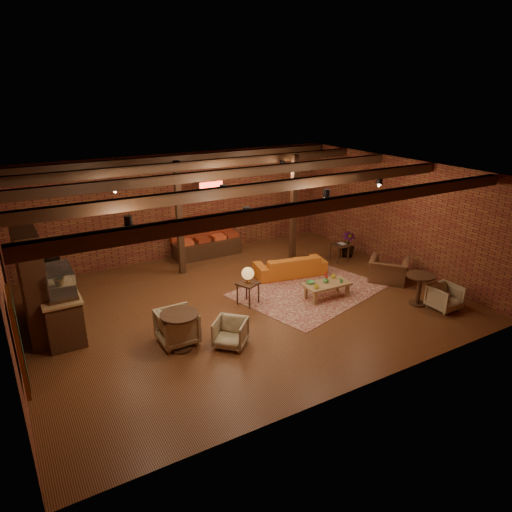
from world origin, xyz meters
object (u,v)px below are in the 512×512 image
coffee_table (326,285)px  side_table_book (340,246)px  armchair_right (389,266)px  armchair_a (177,325)px  round_table_right (420,285)px  armchair_b (230,332)px  side_table_lamp (248,276)px  armchair_far (445,296)px  plant_tall (350,220)px  sofa (290,265)px  round_table_left (180,325)px

coffee_table → side_table_book: 2.72m
armchair_right → armchair_a: bearing=52.4°
round_table_right → armchair_b: bearing=173.0°
side_table_lamp → armchair_a: size_ratio=1.22×
armchair_a → side_table_book: armchair_a is taller
side_table_lamp → armchair_far: side_table_lamp is taller
coffee_table → plant_tall: plant_tall is taller
coffee_table → plant_tall: bearing=39.8°
round_table_right → armchair_far: (0.36, -0.48, -0.19)m
sofa → side_table_book: sofa is taller
armchair_a → armchair_b: 1.12m
armchair_a → side_table_book: 6.32m
sofa → plant_tall: 2.59m
armchair_b → sofa: bearing=83.1°
coffee_table → armchair_far: bearing=-42.3°
side_table_lamp → side_table_book: (3.84, 1.18, -0.24)m
armchair_a → armchair_right: 6.14m
round_table_left → round_table_right: round_table_left is taller
plant_tall → armchair_a: bearing=-161.2°
sofa → side_table_lamp: side_table_lamp is taller
coffee_table → armchair_far: 2.82m
coffee_table → plant_tall: 3.30m
coffee_table → armchair_b: size_ratio=1.86×
round_table_left → armchair_far: size_ratio=1.21×
coffee_table → armchair_far: size_ratio=1.80×
sofa → armchair_far: (2.03, -3.60, 0.04)m
round_table_left → armchair_b: bearing=-22.2°
sofa → coffee_table: coffee_table is taller
round_table_left → armchair_a: size_ratio=1.02×
armchair_b → armchair_far: (5.20, -1.08, 0.01)m
armchair_b → armchair_right: armchair_right is taller
side_table_lamp → armchair_a: (-2.14, -0.85, -0.34)m
side_table_book → plant_tall: bearing=19.8°
round_table_left → armchair_far: (6.14, -1.46, -0.21)m
armchair_right → side_table_book: bearing=-34.2°
armchair_b → armchair_far: bearing=33.0°
armchair_a → armchair_b: armchair_a is taller
armchair_b → armchair_right: 5.30m
sofa → round_table_left: bearing=38.3°
armchair_right → round_table_left: bearing=55.0°
side_table_lamp → plant_tall: bearing=17.4°
armchair_b → side_table_book: size_ratio=1.16×
round_table_right → plant_tall: 3.60m
round_table_right → sofa: bearing=118.3°
coffee_table → sofa: bearing=88.3°
sofa → armchair_right: armchair_right is taller
round_table_right → plant_tall: size_ratio=0.33×
armchair_a → plant_tall: bearing=-71.4°
side_table_lamp → round_table_left: side_table_lamp is taller
side_table_lamp → round_table_right: 4.17m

